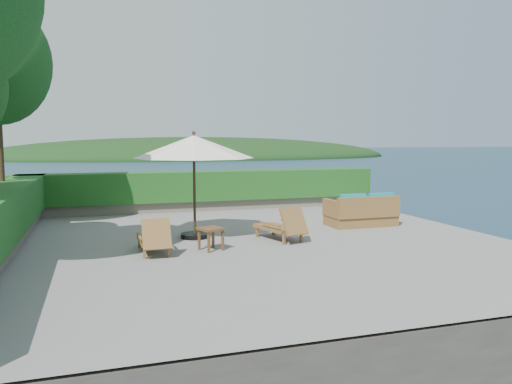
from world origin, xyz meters
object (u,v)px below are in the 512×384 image
object	(u,v)px
lounge_left	(154,238)
wicker_loveseat	(362,213)
lounge_right	(282,226)
patio_umbrella	(194,148)
side_table	(211,232)

from	to	relation	value
lounge_left	wicker_loveseat	size ratio (longest dim) A/B	0.73
lounge_left	lounge_right	xyz separation A→B (m)	(3.12, 0.52, 0.02)
patio_umbrella	lounge_left	bearing A→B (deg)	-128.26
lounge_left	wicker_loveseat	bearing A→B (deg)	15.27
wicker_loveseat	lounge_left	bearing A→B (deg)	-163.95
lounge_right	wicker_loveseat	bearing A→B (deg)	7.01
patio_umbrella	lounge_left	xyz separation A→B (m)	(-1.16, -1.48, -1.90)
lounge_right	side_table	xyz separation A→B (m)	(-1.88, -0.55, 0.06)
side_table	wicker_loveseat	world-z (taller)	wicker_loveseat
patio_umbrella	side_table	xyz separation A→B (m)	(0.07, -1.51, -1.82)
patio_umbrella	side_table	bearing A→B (deg)	-87.24
patio_umbrella	lounge_right	xyz separation A→B (m)	(1.95, -0.96, -1.88)
side_table	patio_umbrella	bearing A→B (deg)	92.76
lounge_left	lounge_right	distance (m)	3.16
lounge_left	wicker_loveseat	distance (m)	6.26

